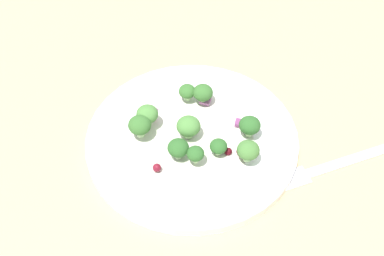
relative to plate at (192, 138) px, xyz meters
The scene contains 21 objects.
ground_plane 3.34cm from the plate, 31.50° to the left, with size 180.00×180.00×2.00cm, color tan.
plate is the anchor object (origin of this frame).
dressing_pool 0.44cm from the plate, 90.00° to the right, with size 14.53×14.53×0.20cm, color white.
broccoli_floret_0 7.00cm from the plate, 115.11° to the right, with size 2.53×2.53×2.56cm.
broccoli_floret_1 4.82cm from the plate, 155.40° to the left, with size 1.97×1.97×2.00cm.
broccoli_floret_2 4.46cm from the plate, 158.70° to the right, with size 1.99×1.99×2.02cm.
broccoli_floret_3 7.56cm from the plate, 146.42° to the right, with size 2.55×2.55×2.58cm.
broccoli_floret_4 2.33cm from the plate, 86.89° to the left, with size 2.79×2.79×2.83cm.
broccoli_floret_5 6.11cm from the plate, 19.84° to the right, with size 2.10×2.10×2.13cm.
broccoli_floret_6 4.21cm from the plate, 129.24° to the left, with size 2.42×2.42×2.45cm.
broccoli_floret_7 6.00cm from the plate, 49.00° to the left, with size 2.58×2.58×2.61cm.
broccoli_floret_8 5.89cm from the plate, 39.98° to the right, with size 2.47×2.47×2.50cm.
broccoli_floret_9 6.38cm from the plate, 70.45° to the left, with size 2.67×2.67×2.70cm.
cranberry_0 6.25cm from the plate, 144.98° to the right, with size 0.75×0.75×0.75cm, color #4C0A14.
cranberry_1 6.55cm from the plate, 117.48° to the left, with size 0.96×0.96×0.96cm, color maroon.
cranberry_2 4.99cm from the plate, 148.75° to the right, with size 0.90×0.90×0.90cm, color #4C0A14.
cranberry_3 5.24cm from the plate, 37.48° to the left, with size 0.72×0.72×0.72cm, color #4C0A14.
onion_bit_0 5.89cm from the plate, 99.82° to the right, with size 0.88×1.08×0.42cm, color #843D75.
onion_bit_1 6.27cm from the plate, 25.14° to the left, with size 0.97×1.11×0.45cm, color #A35B93.
onion_bit_2 5.59cm from the plate, 43.44° to the right, with size 1.23×1.22×0.36cm, color #A35B93.
fork 17.54cm from the plate, 126.12° to the right, with size 3.47×18.69×0.50cm.
Camera 1 is at (-36.27, 14.92, 46.06)cm, focal length 46.50 mm.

